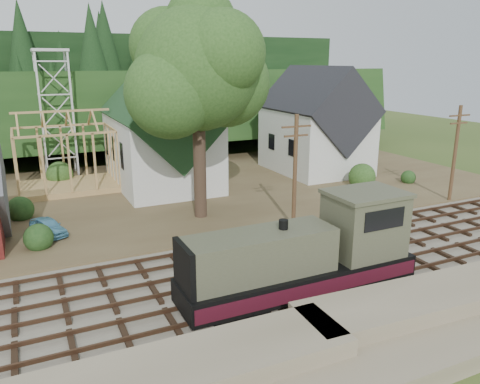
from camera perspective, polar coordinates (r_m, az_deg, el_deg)
name	(u,v)px	position (r m, az deg, el deg)	size (l,w,h in m)	color
ground	(232,280)	(25.46, -0.98, -10.73)	(140.00, 140.00, 0.00)	#384C1E
embankment	(325,373)	(19.15, 10.29, -20.85)	(64.00, 5.00, 1.60)	#7F7259
railroad_bed	(232,279)	(25.42, -0.98, -10.56)	(64.00, 11.00, 0.16)	#726B5B
village_flat	(147,194)	(41.44, -11.28, -0.26)	(64.00, 26.00, 0.30)	brown
hillside	(101,150)	(64.49, -16.59, 4.93)	(70.00, 28.00, 8.00)	#1E3F19
ridge	(84,134)	(80.16, -18.44, 6.78)	(80.00, 20.00, 12.00)	black
church	(161,133)	(42.48, -9.58, 7.16)	(8.40, 15.17, 13.00)	silver
farmhouse	(316,127)	(48.72, 9.24, 7.87)	(8.40, 10.80, 10.60)	silver
timber_frame	(66,157)	(43.68, -20.48, 4.07)	(8.20, 6.20, 6.99)	tan
lattice_tower	(52,75)	(48.93, -21.93, 13.09)	(3.20, 3.20, 12.12)	silver
big_tree	(199,78)	(32.98, -4.96, 13.71)	(10.90, 8.40, 14.70)	#38281E
telegraph_pole_near	(295,171)	(31.51, 6.72, 2.60)	(2.20, 0.28, 8.00)	#4C331E
telegraph_pole_far	(455,153)	(41.33, 24.75, 4.39)	(2.20, 0.28, 8.00)	#4C331E
locomotive	(308,255)	(23.41, 8.34, -7.60)	(12.06, 3.01, 4.82)	black
car_blue	(48,227)	(33.13, -22.35, -3.94)	(1.34, 3.33, 1.14)	#5AA2C2
car_red	(323,165)	(49.25, 10.06, 3.25)	(2.05, 4.44, 1.24)	red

